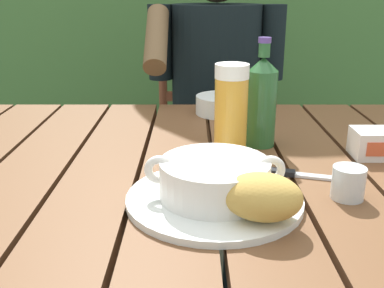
{
  "coord_description": "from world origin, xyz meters",
  "views": [
    {
      "loc": [
        0.03,
        -0.91,
        1.07
      ],
      "look_at": [
        0.03,
        -0.11,
        0.8
      ],
      "focal_mm": 42.57,
      "sensor_mm": 36.0,
      "label": 1
    }
  ],
  "objects_px": {
    "bread_roll": "(261,197)",
    "person_eating": "(213,90)",
    "chair_near_diner": "(211,138)",
    "table_knife": "(292,174)",
    "beer_bottle": "(260,101)",
    "butter_tub": "(375,143)",
    "beer_glass": "(229,111)",
    "diner_bowl": "(220,105)",
    "water_glass_small": "(346,183)",
    "soup_bowl": "(213,178)",
    "serving_plate": "(213,199)"
  },
  "relations": [
    {
      "from": "bread_roll",
      "to": "person_eating",
      "type": "bearing_deg",
      "value": 91.24
    },
    {
      "from": "chair_near_diner",
      "to": "table_knife",
      "type": "distance_m",
      "value": 1.04
    },
    {
      "from": "beer_bottle",
      "to": "butter_tub",
      "type": "distance_m",
      "value": 0.26
    },
    {
      "from": "beer_glass",
      "to": "beer_bottle",
      "type": "distance_m",
      "value": 0.1
    },
    {
      "from": "beer_glass",
      "to": "diner_bowl",
      "type": "bearing_deg",
      "value": 89.2
    },
    {
      "from": "person_eating",
      "to": "bread_roll",
      "type": "relative_size",
      "value": 8.83
    },
    {
      "from": "chair_near_diner",
      "to": "water_glass_small",
      "type": "xyz_separation_m",
      "value": [
        0.18,
        -1.1,
        0.28
      ]
    },
    {
      "from": "soup_bowl",
      "to": "table_knife",
      "type": "distance_m",
      "value": 0.2
    },
    {
      "from": "beer_glass",
      "to": "table_knife",
      "type": "xyz_separation_m",
      "value": [
        0.11,
        -0.11,
        -0.1
      ]
    },
    {
      "from": "person_eating",
      "to": "beer_glass",
      "type": "relative_size",
      "value": 6.19
    },
    {
      "from": "water_glass_small",
      "to": "beer_bottle",
      "type": "bearing_deg",
      "value": 111.68
    },
    {
      "from": "beer_glass",
      "to": "table_knife",
      "type": "bearing_deg",
      "value": -44.7
    },
    {
      "from": "table_knife",
      "to": "beer_bottle",
      "type": "bearing_deg",
      "value": 102.27
    },
    {
      "from": "butter_tub",
      "to": "diner_bowl",
      "type": "bearing_deg",
      "value": 131.17
    },
    {
      "from": "bread_roll",
      "to": "beer_glass",
      "type": "height_order",
      "value": "beer_glass"
    },
    {
      "from": "chair_near_diner",
      "to": "beer_bottle",
      "type": "relative_size",
      "value": 3.8
    },
    {
      "from": "soup_bowl",
      "to": "beer_glass",
      "type": "height_order",
      "value": "beer_glass"
    },
    {
      "from": "serving_plate",
      "to": "water_glass_small",
      "type": "bearing_deg",
      "value": 4.01
    },
    {
      "from": "person_eating",
      "to": "soup_bowl",
      "type": "relative_size",
      "value": 5.23
    },
    {
      "from": "chair_near_diner",
      "to": "soup_bowl",
      "type": "distance_m",
      "value": 1.15
    },
    {
      "from": "serving_plate",
      "to": "soup_bowl",
      "type": "height_order",
      "value": "soup_bowl"
    },
    {
      "from": "bread_roll",
      "to": "beer_bottle",
      "type": "height_order",
      "value": "beer_bottle"
    },
    {
      "from": "person_eating",
      "to": "beer_glass",
      "type": "bearing_deg",
      "value": -90.16
    },
    {
      "from": "serving_plate",
      "to": "table_knife",
      "type": "xyz_separation_m",
      "value": [
        0.16,
        0.11,
        -0.0
      ]
    },
    {
      "from": "chair_near_diner",
      "to": "person_eating",
      "type": "distance_m",
      "value": 0.31
    },
    {
      "from": "beer_glass",
      "to": "butter_tub",
      "type": "height_order",
      "value": "beer_glass"
    },
    {
      "from": "person_eating",
      "to": "serving_plate",
      "type": "xyz_separation_m",
      "value": [
        -0.05,
        -0.92,
        0.01
      ]
    },
    {
      "from": "serving_plate",
      "to": "water_glass_small",
      "type": "xyz_separation_m",
      "value": [
        0.23,
        0.02,
        0.02
      ]
    },
    {
      "from": "serving_plate",
      "to": "table_knife",
      "type": "bearing_deg",
      "value": 35.62
    },
    {
      "from": "person_eating",
      "to": "table_knife",
      "type": "xyz_separation_m",
      "value": [
        0.11,
        -0.81,
        0.01
      ]
    },
    {
      "from": "chair_near_diner",
      "to": "table_knife",
      "type": "height_order",
      "value": "chair_near_diner"
    },
    {
      "from": "serving_plate",
      "to": "diner_bowl",
      "type": "bearing_deg",
      "value": 85.12
    },
    {
      "from": "person_eating",
      "to": "serving_plate",
      "type": "relative_size",
      "value": 4.1
    },
    {
      "from": "soup_bowl",
      "to": "chair_near_diner",
      "type": "bearing_deg",
      "value": 87.48
    },
    {
      "from": "soup_bowl",
      "to": "table_knife",
      "type": "relative_size",
      "value": 1.38
    },
    {
      "from": "chair_near_diner",
      "to": "table_knife",
      "type": "relative_size",
      "value": 5.48
    },
    {
      "from": "water_glass_small",
      "to": "table_knife",
      "type": "xyz_separation_m",
      "value": [
        -0.07,
        0.1,
        -0.02
      ]
    },
    {
      "from": "serving_plate",
      "to": "soup_bowl",
      "type": "bearing_deg",
      "value": 90.0
    },
    {
      "from": "bread_roll",
      "to": "beer_glass",
      "type": "distance_m",
      "value": 0.31
    },
    {
      "from": "chair_near_diner",
      "to": "diner_bowl",
      "type": "bearing_deg",
      "value": -90.0
    },
    {
      "from": "chair_near_diner",
      "to": "diner_bowl",
      "type": "distance_m",
      "value": 0.61
    },
    {
      "from": "butter_tub",
      "to": "soup_bowl",
      "type": "bearing_deg",
      "value": -148.36
    },
    {
      "from": "chair_near_diner",
      "to": "butter_tub",
      "type": "bearing_deg",
      "value": -70.89
    },
    {
      "from": "person_eating",
      "to": "diner_bowl",
      "type": "bearing_deg",
      "value": -89.53
    },
    {
      "from": "table_knife",
      "to": "water_glass_small",
      "type": "bearing_deg",
      "value": -53.65
    },
    {
      "from": "beer_glass",
      "to": "soup_bowl",
      "type": "bearing_deg",
      "value": -101.01
    },
    {
      "from": "beer_bottle",
      "to": "diner_bowl",
      "type": "relative_size",
      "value": 1.62
    },
    {
      "from": "beer_glass",
      "to": "person_eating",
      "type": "bearing_deg",
      "value": 89.84
    },
    {
      "from": "soup_bowl",
      "to": "person_eating",
      "type": "bearing_deg",
      "value": 87.12
    },
    {
      "from": "bread_roll",
      "to": "table_knife",
      "type": "distance_m",
      "value": 0.22
    }
  ]
}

